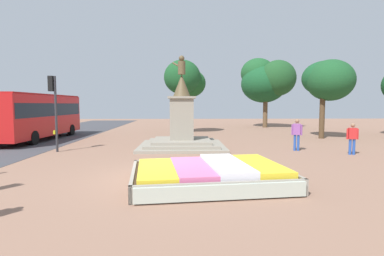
{
  "coord_description": "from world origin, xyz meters",
  "views": [
    {
      "loc": [
        0.78,
        -10.28,
        2.52
      ],
      "look_at": [
        1.17,
        2.71,
        1.5
      ],
      "focal_mm": 28.0,
      "sensor_mm": 36.0,
      "label": 1
    }
  ],
  "objects_px": {
    "traffic_light_mid_block": "(54,100)",
    "pedestrian_with_handbag": "(352,137)",
    "flower_planter": "(211,174)",
    "pedestrian_near_planter": "(297,132)",
    "city_bus": "(36,114)",
    "statue_monument": "(182,129)"
  },
  "relations": [
    {
      "from": "traffic_light_mid_block",
      "to": "pedestrian_with_handbag",
      "type": "distance_m",
      "value": 15.49
    },
    {
      "from": "flower_planter",
      "to": "pedestrian_with_handbag",
      "type": "xyz_separation_m",
      "value": [
        7.62,
        5.31,
        0.62
      ]
    },
    {
      "from": "flower_planter",
      "to": "pedestrian_near_planter",
      "type": "distance_m",
      "value": 8.58
    },
    {
      "from": "traffic_light_mid_block",
      "to": "pedestrian_near_planter",
      "type": "height_order",
      "value": "traffic_light_mid_block"
    },
    {
      "from": "flower_planter",
      "to": "pedestrian_near_planter",
      "type": "relative_size",
      "value": 3.01
    },
    {
      "from": "city_bus",
      "to": "pedestrian_near_planter",
      "type": "height_order",
      "value": "city_bus"
    },
    {
      "from": "statue_monument",
      "to": "city_bus",
      "type": "distance_m",
      "value": 11.07
    },
    {
      "from": "pedestrian_with_handbag",
      "to": "pedestrian_near_planter",
      "type": "distance_m",
      "value": 2.68
    },
    {
      "from": "city_bus",
      "to": "statue_monument",
      "type": "bearing_deg",
      "value": -20.99
    },
    {
      "from": "city_bus",
      "to": "pedestrian_near_planter",
      "type": "xyz_separation_m",
      "value": [
        16.59,
        -5.44,
        -0.86
      ]
    },
    {
      "from": "statue_monument",
      "to": "traffic_light_mid_block",
      "type": "bearing_deg",
      "value": -167.47
    },
    {
      "from": "statue_monument",
      "to": "traffic_light_mid_block",
      "type": "xyz_separation_m",
      "value": [
        -6.75,
        -1.5,
        1.68
      ]
    },
    {
      "from": "flower_planter",
      "to": "city_bus",
      "type": "xyz_separation_m",
      "value": [
        -11.26,
        12.13,
        1.57
      ]
    },
    {
      "from": "flower_planter",
      "to": "pedestrian_with_handbag",
      "type": "bearing_deg",
      "value": 34.86
    },
    {
      "from": "city_bus",
      "to": "pedestrian_with_handbag",
      "type": "relative_size",
      "value": 6.08
    },
    {
      "from": "pedestrian_near_planter",
      "to": "pedestrian_with_handbag",
      "type": "bearing_deg",
      "value": -31.11
    },
    {
      "from": "statue_monument",
      "to": "traffic_light_mid_block",
      "type": "relative_size",
      "value": 1.33
    },
    {
      "from": "city_bus",
      "to": "pedestrian_with_handbag",
      "type": "height_order",
      "value": "city_bus"
    },
    {
      "from": "statue_monument",
      "to": "city_bus",
      "type": "height_order",
      "value": "statue_monument"
    },
    {
      "from": "flower_planter",
      "to": "pedestrian_with_handbag",
      "type": "relative_size",
      "value": 3.28
    },
    {
      "from": "statue_monument",
      "to": "pedestrian_near_planter",
      "type": "height_order",
      "value": "statue_monument"
    },
    {
      "from": "flower_planter",
      "to": "statue_monument",
      "type": "bearing_deg",
      "value": 96.65
    }
  ]
}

